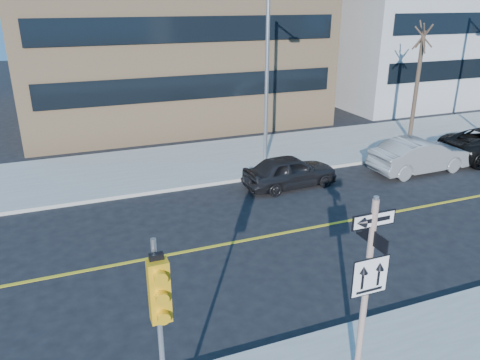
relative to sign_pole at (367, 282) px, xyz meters
name	(u,v)px	position (x,y,z in m)	size (l,w,h in m)	color
ground	(299,311)	(0.00, 2.51, -2.44)	(120.00, 120.00, 0.00)	black
far_sidewalk	(468,129)	(18.00, 14.51, -2.36)	(66.00, 6.00, 0.15)	#9C9A92
sign_pole	(367,282)	(0.00, 0.00, 0.00)	(0.92, 0.92, 4.06)	beige
traffic_signal	(160,308)	(-4.00, -0.15, 0.59)	(0.32, 0.45, 4.00)	gray
parked_car_a	(290,171)	(3.68, 10.27, -1.74)	(4.06, 1.63, 1.38)	black
parked_car_b	(420,155)	(10.07, 9.75, -1.65)	(4.76, 1.66, 1.57)	gray
streetlight_a	(269,64)	(4.00, 13.27, 2.32)	(0.55, 2.25, 8.00)	gray
street_tree_west	(423,39)	(13.00, 13.81, 3.09)	(1.80, 1.80, 6.35)	#382E21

